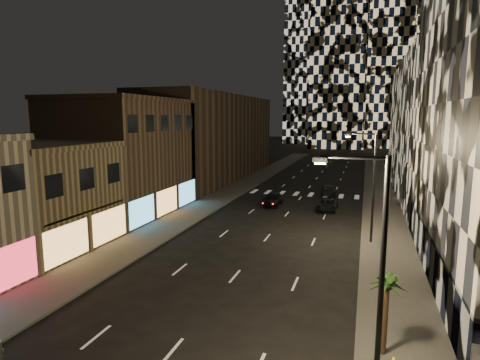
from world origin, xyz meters
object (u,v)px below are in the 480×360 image
Objects in this scene: streetlight_far at (371,180)px; car_dark_midlane at (273,199)px; palm_tree at (387,288)px; car_dark_oncoming at (329,190)px; car_dark_rightlane at (327,205)px; streetlight_near at (375,266)px.

car_dark_midlane is at bearing 132.77° from streetlight_far.
streetlight_far reaches higher than palm_tree.
car_dark_oncoming is 9.24m from car_dark_rightlane.
palm_tree is at bearing -68.65° from car_dark_midlane.
streetlight_far is at bearing -47.94° from car_dark_midlane.
car_dark_rightlane is (-4.35, 11.02, -4.73)m from streetlight_far.
streetlight_near is 33.76m from car_dark_midlane.
car_dark_midlane reaches higher than car_dark_rightlane.
streetlight_near reaches higher than car_dark_oncoming.
streetlight_near is 1.89× the size of car_dark_oncoming.
car_dark_oncoming is 37.31m from palm_tree.
streetlight_far is at bearing -67.34° from car_dark_rightlane.
car_dark_midlane is (-10.79, 31.66, -4.57)m from streetlight_near.
streetlight_far is at bearing 101.64° from car_dark_oncoming.
car_dark_rightlane is at bearing -6.44° from car_dark_midlane.
streetlight_near is at bearing -71.89° from car_dark_midlane.
streetlight_far reaches higher than car_dark_midlane.
car_dark_midlane is 6.47m from car_dark_rightlane.
streetlight_near is at bearing -80.92° from car_dark_rightlane.
palm_tree is at bearing -78.63° from car_dark_rightlane.
car_dark_midlane is 1.26× the size of palm_tree.
streetlight_far is 16.53m from car_dark_midlane.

